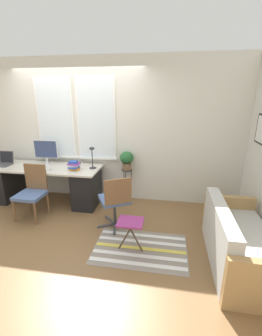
% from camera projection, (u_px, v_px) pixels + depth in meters
% --- Properties ---
extents(ground_plane, '(14.00, 14.00, 0.00)m').
position_uv_depth(ground_plane, '(69.00, 213.00, 4.05)').
color(ground_plane, brown).
extents(wall_back_with_window, '(9.00, 0.12, 2.70)m').
position_uv_depth(wall_back_with_window, '(80.00, 131.00, 4.39)').
color(wall_back_with_window, silver).
rests_on(wall_back_with_window, ground_plane).
extents(desk, '(2.19, 0.73, 0.72)m').
position_uv_depth(desk, '(45.00, 183.00, 4.37)').
color(desk, beige).
rests_on(desk, ground_plane).
extents(laptop, '(0.30, 0.29, 0.25)m').
position_uv_depth(laptop, '(4.00, 162.00, 4.38)').
color(laptop, '#4C4C51').
rests_on(laptop, desk).
extents(monitor, '(0.48, 0.14, 0.46)m').
position_uv_depth(monitor, '(46.00, 151.00, 4.41)').
color(monitor, silver).
rests_on(monitor, desk).
extents(keyboard, '(0.33, 0.14, 0.02)m').
position_uv_depth(keyboard, '(38.00, 169.00, 4.12)').
color(keyboard, silver).
rests_on(keyboard, desk).
extents(mouse, '(0.04, 0.06, 0.03)m').
position_uv_depth(mouse, '(50.00, 169.00, 4.08)').
color(mouse, silver).
rests_on(mouse, desk).
extents(desk_lamp, '(0.13, 0.13, 0.41)m').
position_uv_depth(desk_lamp, '(92.00, 155.00, 4.10)').
color(desk_lamp, '#2D2D33').
rests_on(desk_lamp, desk).
extents(book_stack, '(0.22, 0.18, 0.17)m').
position_uv_depth(book_stack, '(74.00, 166.00, 4.06)').
color(book_stack, orange).
rests_on(book_stack, desk).
extents(desk_chair_wooden, '(0.45, 0.46, 0.90)m').
position_uv_depth(desk_chair_wooden, '(32.00, 191.00, 3.83)').
color(desk_chair_wooden, brown).
rests_on(desk_chair_wooden, ground_plane).
extents(office_chair_swivel, '(0.59, 0.60, 0.88)m').
position_uv_depth(office_chair_swivel, '(116.00, 200.00, 3.47)').
color(office_chair_swivel, '#47474C').
rests_on(office_chair_swivel, ground_plane).
extents(couch_loveseat, '(0.71, 1.49, 0.74)m').
position_uv_depth(couch_loveseat, '(238.00, 244.00, 2.78)').
color(couch_loveseat, beige).
rests_on(couch_loveseat, ground_plane).
extents(plant_stand, '(0.21, 0.21, 0.66)m').
position_uv_depth(plant_stand, '(127.00, 175.00, 4.35)').
color(plant_stand, '#333338').
rests_on(plant_stand, ground_plane).
extents(potted_plant, '(0.26, 0.26, 0.35)m').
position_uv_depth(potted_plant, '(127.00, 159.00, 4.25)').
color(potted_plant, brown).
rests_on(potted_plant, plant_stand).
extents(floor_rug_striped, '(1.28, 0.84, 0.01)m').
position_uv_depth(floor_rug_striped, '(140.00, 248.00, 3.11)').
color(floor_rug_striped, gray).
rests_on(floor_rug_striped, ground_plane).
extents(folding_stool, '(0.35, 0.29, 0.45)m').
position_uv_depth(folding_stool, '(130.00, 225.00, 2.96)').
color(folding_stool, '#93337A').
rests_on(folding_stool, ground_plane).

